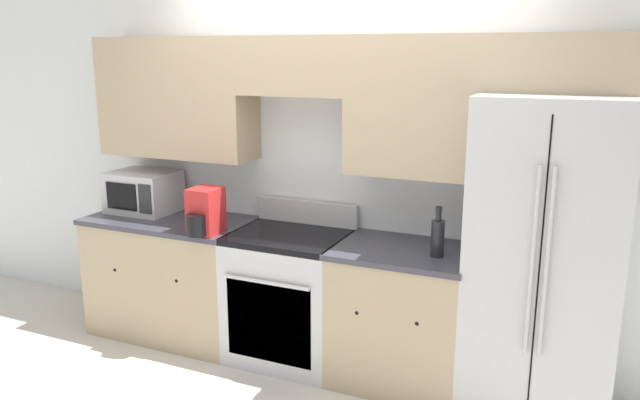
% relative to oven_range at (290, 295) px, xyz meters
% --- Properties ---
extents(ground_plane, '(12.00, 12.00, 0.00)m').
position_rel_oven_range_xyz_m(ground_plane, '(0.22, -0.31, -0.45)').
color(ground_plane, beige).
extents(wall_back, '(8.00, 0.39, 2.60)m').
position_rel_oven_range_xyz_m(wall_back, '(0.23, 0.27, 1.04)').
color(wall_back, silver).
rests_on(wall_back, ground_plane).
extents(lower_cabinets_left, '(1.20, 0.64, 0.88)m').
position_rel_oven_range_xyz_m(lower_cabinets_left, '(-0.96, -0.00, -0.00)').
color(lower_cabinets_left, tan).
rests_on(lower_cabinets_left, ground_plane).
extents(lower_cabinets_right, '(0.83, 0.64, 0.88)m').
position_rel_oven_range_xyz_m(lower_cabinets_right, '(0.78, -0.00, -0.00)').
color(lower_cabinets_right, tan).
rests_on(lower_cabinets_right, ground_plane).
extents(oven_range, '(0.75, 0.65, 1.04)m').
position_rel_oven_range_xyz_m(oven_range, '(0.00, 0.00, 0.00)').
color(oven_range, '#B7B7BC').
rests_on(oven_range, ground_plane).
extents(refrigerator, '(0.81, 0.80, 1.83)m').
position_rel_oven_range_xyz_m(refrigerator, '(1.59, 0.08, 0.47)').
color(refrigerator, '#B7B7BC').
rests_on(refrigerator, ground_plane).
extents(microwave, '(0.48, 0.38, 0.30)m').
position_rel_oven_range_xyz_m(microwave, '(-1.26, 0.09, 0.59)').
color(microwave, '#B7B7BC').
rests_on(microwave, lower_cabinets_left).
extents(bottle, '(0.08, 0.08, 0.30)m').
position_rel_oven_range_xyz_m(bottle, '(1.00, -0.06, 0.55)').
color(bottle, black).
rests_on(bottle, lower_cabinets_right).
extents(electric_kettle, '(0.19, 0.28, 0.30)m').
position_rel_oven_range_xyz_m(electric_kettle, '(-0.50, -0.23, 0.58)').
color(electric_kettle, '#B22323').
rests_on(electric_kettle, lower_cabinets_left).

